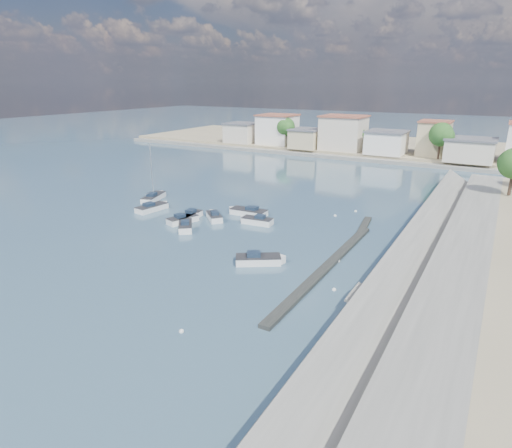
{
  "coord_description": "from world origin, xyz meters",
  "views": [
    {
      "loc": [
        20.47,
        -27.34,
        17.67
      ],
      "look_at": [
        -3.99,
        14.75,
        1.4
      ],
      "focal_mm": 30.0,
      "sensor_mm": 36.0,
      "label": 1
    }
  ],
  "objects": [
    {
      "name": "motorboat_b",
      "position": [
        -14.63,
        14.23,
        0.38
      ],
      "size": [
        2.88,
        4.62,
        1.48
      ],
      "color": "white",
      "rests_on": "ground"
    },
    {
      "name": "far_town",
      "position": [
        10.71,
        76.92,
        4.93
      ],
      "size": [
        113.01,
        12.8,
        8.35
      ],
      "color": "beige",
      "rests_on": "far_shore_land"
    },
    {
      "name": "motorboat_e",
      "position": [
        -22.1,
        16.38,
        0.38
      ],
      "size": [
        2.49,
        5.38,
        1.48
      ],
      "color": "white",
      "rests_on": "ground"
    },
    {
      "name": "mooring_buoys",
      "position": [
        6.1,
        14.41,
        0.05
      ],
      "size": [
        11.73,
        37.0,
        0.37
      ],
      "color": "white",
      "rests_on": "ground"
    },
    {
      "name": "motorboat_f",
      "position": [
        -12.03,
        17.29,
        0.38
      ],
      "size": [
        3.83,
        3.69,
        1.48
      ],
      "color": "white",
      "rests_on": "ground"
    },
    {
      "name": "motorboat_g",
      "position": [
        -14.86,
        15.36,
        0.38
      ],
      "size": [
        2.13,
        4.99,
        1.48
      ],
      "color": "white",
      "rests_on": "ground"
    },
    {
      "name": "far_shore_quay",
      "position": [
        0.0,
        71.0,
        0.4
      ],
      "size": [
        160.0,
        2.5,
        0.8
      ],
      "primitive_type": "cube",
      "color": "slate",
      "rests_on": "ground"
    },
    {
      "name": "motorboat_a",
      "position": [
        -12.83,
        12.26,
        0.38
      ],
      "size": [
        3.76,
        4.16,
        1.48
      ],
      "color": "white",
      "rests_on": "ground"
    },
    {
      "name": "sailboat",
      "position": [
        -26.05,
        20.87,
        0.42
      ],
      "size": [
        3.38,
        5.99,
        9.0
      ],
      "color": "white",
      "rests_on": "ground"
    },
    {
      "name": "seawall_walkway",
      "position": [
        18.5,
        13.0,
        0.9
      ],
      "size": [
        5.0,
        90.0,
        1.8
      ],
      "primitive_type": "cube",
      "color": "slate",
      "rests_on": "ground"
    },
    {
      "name": "motorboat_c",
      "position": [
        -9.26,
        21.32,
        0.38
      ],
      "size": [
        5.77,
        2.25,
        1.48
      ],
      "color": "white",
      "rests_on": "ground"
    },
    {
      "name": "breakwater",
      "position": [
        6.9,
        12.69,
        0.17
      ],
      "size": [
        2.0,
        31.02,
        0.35
      ],
      "color": "black",
      "rests_on": "ground"
    },
    {
      "name": "ground",
      "position": [
        0.0,
        40.0,
        0.0
      ],
      "size": [
        400.0,
        400.0,
        0.0
      ],
      "primitive_type": "plane",
      "color": "#2D4A5A",
      "rests_on": "ground"
    },
    {
      "name": "far_shore_land",
      "position": [
        0.0,
        92.0,
        0.7
      ],
      "size": [
        160.0,
        40.0,
        1.4
      ],
      "primitive_type": "cube",
      "color": "gray",
      "rests_on": "ground"
    },
    {
      "name": "motorboat_h",
      "position": [
        0.7,
        7.62,
        0.38
      ],
      "size": [
        4.82,
        3.99,
        1.48
      ],
      "color": "white",
      "rests_on": "ground"
    },
    {
      "name": "shore_trees",
      "position": [
        8.34,
        68.11,
        6.22
      ],
      "size": [
        74.56,
        38.32,
        7.92
      ],
      "color": "#38281E",
      "rests_on": "ground"
    },
    {
      "name": "motorboat_d",
      "position": [
        -6.18,
        18.47,
        0.38
      ],
      "size": [
        4.55,
        2.09,
        1.48
      ],
      "color": "white",
      "rests_on": "ground"
    }
  ]
}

